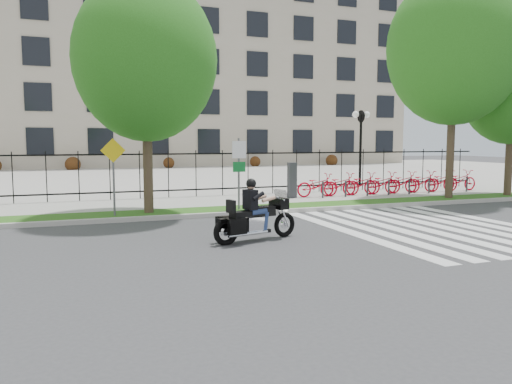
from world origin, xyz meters
name	(u,v)px	position (x,y,z in m)	size (l,w,h in m)	color
ground	(279,238)	(0.00, 0.00, 0.00)	(120.00, 120.00, 0.00)	#37373A
curb	(232,214)	(0.00, 4.10, 0.07)	(60.00, 0.20, 0.15)	#A8A59E
grass_verge	(224,211)	(0.00, 4.95, 0.07)	(60.00, 1.50, 0.15)	#204711
sidewalk	(207,203)	(0.00, 7.45, 0.07)	(60.00, 3.50, 0.15)	#ADAAA2
plaza	(145,175)	(0.00, 25.00, 0.05)	(80.00, 34.00, 0.10)	#ADAAA2
crosswalk_stripes	(428,227)	(4.83, 0.00, 0.01)	(5.70, 8.00, 0.01)	silver
iron_fence	(196,173)	(0.00, 9.20, 1.15)	(30.00, 0.06, 2.00)	black
office_building	(117,72)	(0.00, 44.92, 9.97)	(60.00, 21.90, 20.15)	#A99E88
lamp_post_right	(361,129)	(10.00, 12.00, 3.21)	(1.06, 0.70, 4.25)	black
street_tree_1	(146,59)	(-2.66, 4.95, 5.21)	(4.69, 4.69, 7.77)	#3B2A20
street_tree_2	(454,49)	(9.95, 4.95, 6.35)	(5.50, 5.50, 9.37)	#3B2A20
bike_share_station	(391,183)	(8.65, 7.20, 0.66)	(10.04, 0.87, 1.50)	#2D2D33
sign_pole_regulatory	(239,164)	(0.43, 4.58, 1.74)	(0.50, 0.09, 2.50)	#59595B
sign_pole_warning	(113,166)	(-3.81, 4.58, 1.74)	(0.78, 0.09, 2.49)	#59595B
motorcycle_rider	(256,216)	(-0.70, -0.14, 0.64)	(2.46, 1.08, 1.94)	black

